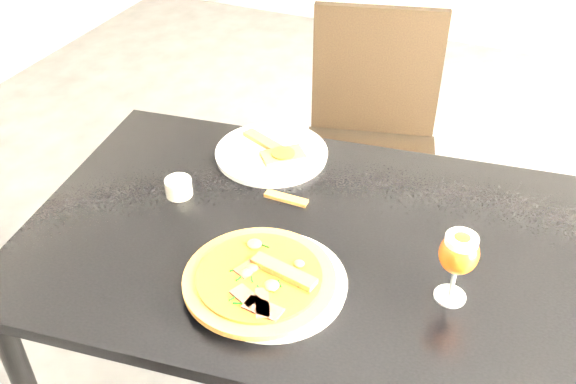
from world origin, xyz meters
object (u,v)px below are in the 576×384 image
at_px(chair_far, 369,146).
at_px(beer_glass, 459,254).
at_px(dining_table, 298,264).
at_px(pizza, 260,278).

bearing_deg(chair_far, beer_glass, -77.96).
xyz_separation_m(dining_table, chair_far, (-0.06, 0.75, -0.14)).
bearing_deg(chair_far, dining_table, -100.05).
xyz_separation_m(chair_far, pizza, (0.05, -0.93, 0.25)).
xyz_separation_m(dining_table, beer_glass, (0.34, -0.06, 0.20)).
bearing_deg(dining_table, beer_glass, -16.68).
bearing_deg(pizza, beer_glass, 19.35).
height_order(chair_far, beer_glass, chair_far).
height_order(pizza, beer_glass, beer_glass).
bearing_deg(dining_table, chair_far, 86.89).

